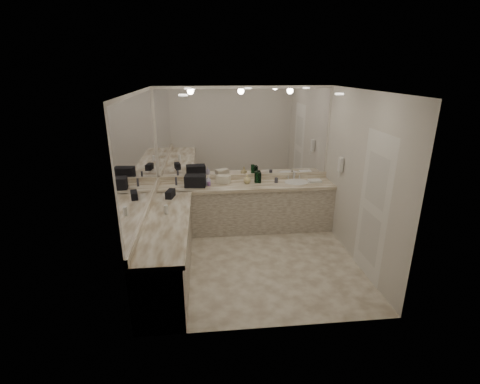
{
  "coord_description": "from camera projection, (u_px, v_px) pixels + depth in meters",
  "views": [
    {
      "loc": [
        -0.72,
        -4.77,
        2.87
      ],
      "look_at": [
        -0.18,
        0.4,
        1.03
      ],
      "focal_mm": 26.0,
      "sensor_mm": 36.0,
      "label": 1
    }
  ],
  "objects": [
    {
      "name": "green_bottle_0",
      "position": [
        259.0,
        176.0,
        6.43
      ],
      "size": [
        0.07,
        0.07,
        0.2
      ],
      "primitive_type": "cylinder",
      "color": "#0E411C",
      "rests_on": "vanity_back_top"
    },
    {
      "name": "faucet",
      "position": [
        294.0,
        175.0,
        6.59
      ],
      "size": [
        0.24,
        0.16,
        0.14
      ],
      "primitive_type": "cube",
      "color": "silver",
      "rests_on": "vanity_back_top"
    },
    {
      "name": "vanity_left_base",
      "position": [
        167.0,
        251.0,
        4.95
      ],
      "size": [
        0.6,
        2.4,
        0.84
      ],
      "primitive_type": "cube",
      "color": "beige",
      "rests_on": "floor"
    },
    {
      "name": "black_bag_spill",
      "position": [
        170.0,
        194.0,
        5.64
      ],
      "size": [
        0.15,
        0.25,
        0.12
      ],
      "primitive_type": "cube",
      "rotation": [
        0.0,
        0.0,
        -0.24
      ],
      "color": "black",
      "rests_on": "vanity_left_top"
    },
    {
      "name": "mirror_left",
      "position": [
        141.0,
        154.0,
        4.75
      ],
      "size": [
        0.01,
        2.92,
        1.55
      ],
      "primitive_type": "cube",
      "color": "white",
      "rests_on": "wall_left"
    },
    {
      "name": "backsplash_left",
      "position": [
        147.0,
        210.0,
        5.03
      ],
      "size": [
        0.04,
        3.0,
        0.1
      ],
      "primitive_type": "cube",
      "color": "white",
      "rests_on": "vanity_left_top"
    },
    {
      "name": "vanity_back_base",
      "position": [
        245.0,
        208.0,
        6.49
      ],
      "size": [
        3.2,
        0.6,
        0.84
      ],
      "primitive_type": "cube",
      "color": "beige",
      "rests_on": "floor"
    },
    {
      "name": "wall_left",
      "position": [
        144.0,
        187.0,
        4.91
      ],
      "size": [
        0.02,
        3.0,
        2.6
      ],
      "primitive_type": "cube",
      "color": "beige",
      "rests_on": "floor"
    },
    {
      "name": "floor",
      "position": [
        254.0,
        261.0,
        5.5
      ],
      "size": [
        3.2,
        3.2,
        0.0
      ],
      "primitive_type": "plane",
      "color": "beige",
      "rests_on": "ground"
    },
    {
      "name": "vanity_left_top",
      "position": [
        166.0,
        222.0,
        4.8
      ],
      "size": [
        0.64,
        2.42,
        0.06
      ],
      "primitive_type": "cube",
      "color": "white",
      "rests_on": "vanity_left_base"
    },
    {
      "name": "black_toiletry_bag",
      "position": [
        195.0,
        181.0,
        6.16
      ],
      "size": [
        0.39,
        0.26,
        0.21
      ],
      "primitive_type": "cube",
      "rotation": [
        0.0,
        0.0,
        -0.09
      ],
      "color": "black",
      "rests_on": "vanity_back_top"
    },
    {
      "name": "amenity_bottle_0",
      "position": [
        276.0,
        180.0,
        6.38
      ],
      "size": [
        0.06,
        0.06,
        0.09
      ],
      "primitive_type": "cylinder",
      "color": "#3F3F4C",
      "rests_on": "vanity_back_top"
    },
    {
      "name": "ceiling",
      "position": [
        257.0,
        91.0,
        4.63
      ],
      "size": [
        3.2,
        3.2,
        0.0
      ],
      "primitive_type": "plane",
      "color": "white",
      "rests_on": "floor"
    },
    {
      "name": "amenity_bottle_3",
      "position": [
        221.0,
        181.0,
        6.32
      ],
      "size": [
        0.04,
        0.04,
        0.1
      ],
      "primitive_type": "cylinder",
      "color": "silver",
      "rests_on": "vanity_back_top"
    },
    {
      "name": "amenity_bottle_4",
      "position": [
        176.0,
        181.0,
        6.23
      ],
      "size": [
        0.04,
        0.04,
        0.15
      ],
      "primitive_type": "cylinder",
      "color": "#3F3F4C",
      "rests_on": "vanity_back_top"
    },
    {
      "name": "green_bottle_3",
      "position": [
        258.0,
        176.0,
        6.44
      ],
      "size": [
        0.07,
        0.07,
        0.21
      ],
      "primitive_type": "cylinder",
      "color": "#0E411C",
      "rests_on": "vanity_back_top"
    },
    {
      "name": "soap_bottle_a",
      "position": [
        197.0,
        180.0,
        6.23
      ],
      "size": [
        0.1,
        0.1,
        0.2
      ],
      "primitive_type": "imported",
      "rotation": [
        0.0,
        0.0,
        0.42
      ],
      "color": "white",
      "rests_on": "vanity_back_top"
    },
    {
      "name": "hand_towel",
      "position": [
        315.0,
        181.0,
        6.42
      ],
      "size": [
        0.23,
        0.16,
        0.04
      ],
      "primitive_type": "cube",
      "rotation": [
        0.0,
        0.0,
        -0.0
      ],
      "color": "white",
      "rests_on": "vanity_back_top"
    },
    {
      "name": "vanity_back_top",
      "position": [
        246.0,
        186.0,
        6.33
      ],
      "size": [
        3.2,
        0.64,
        0.06
      ],
      "primitive_type": "cube",
      "color": "white",
      "rests_on": "vanity_back_base"
    },
    {
      "name": "cream_cosmetic_case",
      "position": [
        223.0,
        179.0,
        6.34
      ],
      "size": [
        0.28,
        0.24,
        0.14
      ],
      "primitive_type": "cube",
      "rotation": [
        0.0,
        0.0,
        -0.43
      ],
      "color": "silver",
      "rests_on": "vanity_back_top"
    },
    {
      "name": "green_bottle_4",
      "position": [
        256.0,
        177.0,
        6.35
      ],
      "size": [
        0.07,
        0.07,
        0.21
      ],
      "primitive_type": "cylinder",
      "color": "#0E411C",
      "rests_on": "vanity_back_top"
    },
    {
      "name": "mirror_back",
      "position": [
        244.0,
        133.0,
        6.3
      ],
      "size": [
        3.12,
        0.01,
        1.55
      ],
      "primitive_type": "cube",
      "color": "white",
      "rests_on": "wall_back"
    },
    {
      "name": "wall_right",
      "position": [
        361.0,
        180.0,
        5.22
      ],
      "size": [
        0.02,
        3.0,
        2.6
      ],
      "primitive_type": "cube",
      "color": "beige",
      "rests_on": "floor"
    },
    {
      "name": "backsplash_back",
      "position": [
        244.0,
        177.0,
        6.57
      ],
      "size": [
        3.2,
        0.04,
        0.1
      ],
      "primitive_type": "cube",
      "color": "white",
      "rests_on": "vanity_back_top"
    },
    {
      "name": "door",
      "position": [
        373.0,
        208.0,
        4.83
      ],
      "size": [
        0.02,
        0.82,
        2.1
      ],
      "primitive_type": "cube",
      "color": "white",
      "rests_on": "wall_right"
    },
    {
      "name": "soap_bottle_b",
      "position": [
        208.0,
        180.0,
        6.23
      ],
      "size": [
        0.09,
        0.09,
        0.18
      ],
      "primitive_type": "imported",
      "rotation": [
        0.0,
        0.0,
        0.14
      ],
      "color": "silver",
      "rests_on": "vanity_back_top"
    },
    {
      "name": "green_bottle_1",
      "position": [
        259.0,
        178.0,
        6.35
      ],
      "size": [
        0.07,
        0.07,
        0.19
      ],
      "primitive_type": "cylinder",
      "color": "#0E411C",
      "rests_on": "vanity_back_top"
    },
    {
      "name": "wall_phone",
      "position": [
        341.0,
        165.0,
        5.86
      ],
      "size": [
        0.06,
        0.1,
        0.24
      ],
      "primitive_type": "cube",
      "color": "white",
      "rests_on": "wall_right"
    },
    {
      "name": "sink",
      "position": [
        297.0,
        182.0,
        6.42
      ],
      "size": [
        0.44,
        0.44,
        0.03
      ],
      "primitive_type": "cylinder",
      "color": "white",
      "rests_on": "vanity_back_top"
    },
    {
      "name": "green_bottle_2",
      "position": [
        258.0,
        176.0,
        6.43
      ],
      "size": [
        0.06,
        0.06,
        0.2
      ],
      "primitive_type": "cylinder",
      "color": "#0E411C",
      "rests_on": "vanity_back_top"
    },
    {
      "name": "soap_bottle_c",
      "position": [
        247.0,
        179.0,
        6.33
      ],
      "size": [
        0.16,
        0.16,
        0.17
      ],
      "primitive_type": "imported",
      "rotation": [
        0.0,
        0.0,
        -0.27
      ],
      "color": "#D6C384",
      "rests_on": "vanity_back_top"
    },
    {
      "name": "amenity_bottle_2",
      "position": [
        222.0,
        181.0,
        6.36
      ],
      "size": [
        0.06,
        0.06,
        0.09
      ],
      "primitive_type": "cylinder",
      "color": "silver",
      "rests_on": "vanity_back_top"
    },
    {
      "name": "amenity_bottle_1",
      "position": [
        209.0,
        184.0,
        6.21
      ],
      "size": [
        0.06,
        0.06,
        0.08
      ],
      "primitive_type": "cylinder",
      "color": "#9966B2",
      "rests_on": "vanity_back_top"
    },
    {
      "name": "wall_back",
      "position": [
        244.0,
        158.0,
        6.47
      ],
      "size": [
        3.2,
        0.02,
        2.6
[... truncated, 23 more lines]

